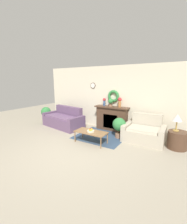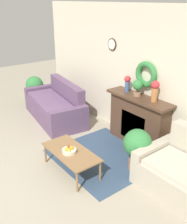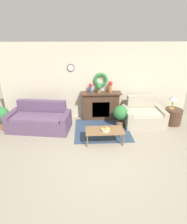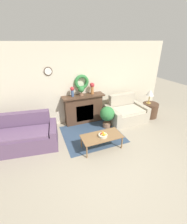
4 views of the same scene
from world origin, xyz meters
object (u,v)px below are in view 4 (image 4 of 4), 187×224
Objects in this scene: potted_plant_floor_by_loveseat at (107,115)px; potted_plant_on_mantel at (81,90)px; vase_on_mantel_left at (72,91)px; side_table_by_loveseat at (150,110)px; fruit_bowl at (103,135)px; vase_on_mantel_right at (92,87)px; couch_left at (20,137)px; loveseat_right at (126,112)px; coffee_table at (102,137)px; fireplace at (84,109)px; table_lamp at (150,93)px.

potted_plant_on_mantel is at bearing 136.17° from potted_plant_floor_by_loveseat.
potted_plant_floor_by_loveseat is at bearing -34.37° from vase_on_mantel_left.
vase_on_mantel_left is (-2.87, 0.57, 0.95)m from side_table_by_loveseat.
potted_plant_floor_by_loveseat is (0.62, 0.98, 0.03)m from fruit_bowl.
vase_on_mantel_right is at bearing 165.20° from side_table_by_loveseat.
side_table_by_loveseat is (4.59, 0.14, -0.05)m from couch_left.
loveseat_right is 1.84m from potted_plant_on_mantel.
vase_on_mantel_left is 0.44× the size of potted_plant_floor_by_loveseat.
potted_plant_on_mantel reaches higher than couch_left.
coffee_table is at bearing -143.67° from loveseat_right.
vase_on_mantel_right is (0.34, 1.65, 0.82)m from fruit_bowl.
fireplace is 2.52m from table_lamp.
fruit_bowl is 1.87m from vase_on_mantel_right.
table_lamp is at bearing 23.95° from coffee_table.
table_lamp is (0.96, -0.04, 0.64)m from loveseat_right.
fruit_bowl is at bearing -142.41° from loveseat_right.
vase_on_mantel_right reaches higher than loveseat_right.
potted_plant_on_mantel is at bearing 162.69° from loveseat_right.
vase_on_mantel_left is 0.70m from vase_on_mantel_right.
couch_left is 5.29× the size of vase_on_mantel_right.
loveseat_right is at bearing -17.78° from fireplace.
fruit_bowl is (2.07, -0.94, 0.12)m from couch_left.
table_lamp is 0.70× the size of potted_plant_floor_by_loveseat.
vase_on_mantel_right is (-1.14, 0.48, 0.95)m from loveseat_right.
vase_on_mantel_left is (-0.37, 0.01, 0.70)m from fireplace.
fruit_bowl is 2.74m from side_table_by_loveseat.
fruit_bowl is 0.61× the size of vase_on_mantel_right.
fireplace is 2.48× the size of side_table_by_loveseat.
table_lamp is 1.60× the size of vase_on_mantel_left.
loveseat_right is at bearing 12.38° from couch_left.
vase_on_mantel_right is at bearing 25.03° from couch_left.
couch_left is 2.32m from potted_plant_on_mantel.
couch_left is at bearing -176.95° from loveseat_right.
fireplace reaches higher than side_table_by_loveseat.
couch_left is at bearing -163.57° from vase_on_mantel_right.
fireplace is at bearing 168.16° from table_lamp.
potted_plant_floor_by_loveseat is (0.67, -0.65, -0.75)m from potted_plant_on_mantel.
vase_on_mantel_left is at bearing 180.00° from vase_on_mantel_right.
loveseat_right is at bearing -14.57° from vase_on_mantel_left.
potted_plant_on_mantel is at bearing 167.83° from side_table_by_loveseat.
table_lamp is at bearing -11.84° from fireplace.
vase_on_mantel_right is at bearing 166.20° from table_lamp.
loveseat_right is 5.70× the size of fruit_bowl.
table_lamp reaches higher than couch_left.
potted_plant_floor_by_loveseat is (-0.86, -0.19, 0.16)m from loveseat_right.
vase_on_mantel_right is (0.33, 0.01, 0.74)m from fireplace.
table_lamp is (2.43, -0.51, 0.43)m from fireplace.
table_lamp is at bearing 11.10° from couch_left.
loveseat_right is at bearing -22.76° from vase_on_mantel_right.
potted_plant_floor_by_loveseat is at bearing -175.24° from table_lamp.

